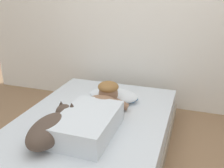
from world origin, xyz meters
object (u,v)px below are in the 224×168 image
at_px(dog, 52,128).
at_px(cell_phone, 85,112).
at_px(person_lying, 94,114).
at_px(coffee_cup, 131,98).
at_px(bed, 92,136).
at_px(pillow, 114,95).

height_order(dog, cell_phone, dog).
bearing_deg(person_lying, coffee_cup, 73.14).
bearing_deg(dog, coffee_cup, 65.68).
height_order(bed, coffee_cup, coffee_cup).
bearing_deg(dog, bed, 67.43).
bearing_deg(cell_phone, person_lying, -46.18).
distance_m(bed, coffee_cup, 0.59).
bearing_deg(person_lying, dog, -125.94).
bearing_deg(bed, cell_phone, 135.85).
relative_size(coffee_cup, cell_phone, 0.89).
relative_size(bed, coffee_cup, 15.65).
distance_m(person_lying, coffee_cup, 0.60).
height_order(person_lying, coffee_cup, person_lying).
bearing_deg(cell_phone, bed, -44.15).
relative_size(pillow, person_lying, 0.57).
height_order(bed, dog, dog).
xyz_separation_m(coffee_cup, cell_phone, (-0.35, -0.39, -0.03)).
bearing_deg(coffee_cup, bed, -115.66).
bearing_deg(pillow, coffee_cup, 8.65).
height_order(bed, person_lying, person_lying).
bearing_deg(bed, dog, -112.57).
height_order(pillow, dog, dog).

